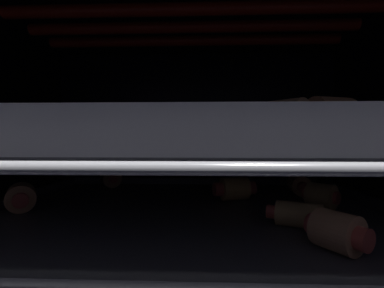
{
  "coord_description": "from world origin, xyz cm",
  "views": [
    {
      "loc": [
        1.58,
        -31.84,
        19.98
      ],
      "look_at": [
        0.0,
        9.1,
        18.99
      ],
      "focal_mm": 25.19,
      "sensor_mm": 36.0,
      "label": 1
    }
  ],
  "objects_px": {
    "pig_in_blanket_lower_3": "(299,185)",
    "pig_in_blanket_upper_2": "(300,127)",
    "pig_in_blanket_lower_1": "(111,178)",
    "baking_tray_upper": "(189,140)",
    "pig_in_blanket_upper_3": "(163,128)",
    "pig_in_blanket_lower_0": "(321,196)",
    "pig_in_blanket_lower_5": "(337,231)",
    "oven_rack_upper": "(189,149)",
    "heating_element": "(189,9)",
    "pig_in_blanket_upper_1": "(330,117)",
    "pig_in_blanket_upper_5": "(281,118)",
    "oven_rack_lower": "(189,219)",
    "baking_tray_lower": "(189,212)",
    "pig_in_blanket_lower_4": "(234,189)",
    "pig_in_blanket_lower_6": "(299,215)",
    "pig_in_blanket_lower_2": "(21,197)",
    "pig_in_blanket_upper_0": "(81,128)"
  },
  "relations": [
    {
      "from": "oven_rack_lower",
      "to": "pig_in_blanket_upper_2",
      "type": "height_order",
      "value": "pig_in_blanket_upper_2"
    },
    {
      "from": "pig_in_blanket_upper_1",
      "to": "pig_in_blanket_upper_3",
      "type": "bearing_deg",
      "value": 137.53
    },
    {
      "from": "pig_in_blanket_upper_1",
      "to": "pig_in_blanket_lower_6",
      "type": "bearing_deg",
      "value": 128.33
    },
    {
      "from": "pig_in_blanket_lower_6",
      "to": "baking_tray_upper",
      "type": "bearing_deg",
      "value": 151.05
    },
    {
      "from": "oven_rack_lower",
      "to": "baking_tray_upper",
      "type": "height_order",
      "value": "baking_tray_upper"
    },
    {
      "from": "pig_in_blanket_upper_3",
      "to": "pig_in_blanket_upper_5",
      "type": "distance_m",
      "value": 0.21
    },
    {
      "from": "pig_in_blanket_lower_2",
      "to": "pig_in_blanket_upper_1",
      "type": "xyz_separation_m",
      "value": [
        0.32,
        -0.07,
        0.09
      ]
    },
    {
      "from": "pig_in_blanket_lower_3",
      "to": "baking_tray_upper",
      "type": "xyz_separation_m",
      "value": [
        -0.16,
        -0.09,
        0.07
      ]
    },
    {
      "from": "pig_in_blanket_lower_2",
      "to": "heating_element",
      "type": "bearing_deg",
      "value": 3.59
    },
    {
      "from": "pig_in_blanket_lower_1",
      "to": "pig_in_blanket_lower_3",
      "type": "distance_m",
      "value": 0.31
    },
    {
      "from": "heating_element",
      "to": "pig_in_blanket_upper_0",
      "type": "xyz_separation_m",
      "value": [
        -0.18,
        0.11,
        -0.14
      ]
    },
    {
      "from": "pig_in_blanket_lower_3",
      "to": "pig_in_blanket_upper_2",
      "type": "bearing_deg",
      "value": -171.35
    },
    {
      "from": "pig_in_blanket_lower_6",
      "to": "pig_in_blanket_upper_5",
      "type": "xyz_separation_m",
      "value": [
        -0.03,
        -0.04,
        0.09
      ]
    },
    {
      "from": "pig_in_blanket_lower_1",
      "to": "pig_in_blanket_upper_1",
      "type": "bearing_deg",
      "value": -39.9
    },
    {
      "from": "pig_in_blanket_upper_0",
      "to": "heating_element",
      "type": "bearing_deg",
      "value": -30.62
    },
    {
      "from": "pig_in_blanket_lower_1",
      "to": "baking_tray_upper",
      "type": "bearing_deg",
      "value": -44.89
    },
    {
      "from": "pig_in_blanket_lower_3",
      "to": "pig_in_blanket_upper_2",
      "type": "height_order",
      "value": "pig_in_blanket_upper_2"
    },
    {
      "from": "pig_in_blanket_upper_5",
      "to": "pig_in_blanket_lower_1",
      "type": "bearing_deg",
      "value": 132.34
    },
    {
      "from": "oven_rack_lower",
      "to": "pig_in_blanket_lower_0",
      "type": "height_order",
      "value": "pig_in_blanket_lower_0"
    },
    {
      "from": "heating_element",
      "to": "pig_in_blanket_upper_1",
      "type": "height_order",
      "value": "heating_element"
    },
    {
      "from": "pig_in_blanket_upper_1",
      "to": "pig_in_blanket_upper_2",
      "type": "bearing_deg",
      "value": 78.26
    },
    {
      "from": "baking_tray_lower",
      "to": "pig_in_blanket_upper_5",
      "type": "relative_size",
      "value": 8.32
    },
    {
      "from": "pig_in_blanket_lower_4",
      "to": "pig_in_blanket_upper_0",
      "type": "xyz_separation_m",
      "value": [
        -0.24,
        0.06,
        0.09
      ]
    },
    {
      "from": "pig_in_blanket_lower_4",
      "to": "pig_in_blanket_lower_6",
      "type": "bearing_deg",
      "value": -66.36
    },
    {
      "from": "pig_in_blanket_lower_3",
      "to": "oven_rack_upper",
      "type": "xyz_separation_m",
      "value": [
        -0.16,
        -0.09,
        0.06
      ]
    },
    {
      "from": "pig_in_blanket_upper_2",
      "to": "pig_in_blanket_upper_5",
      "type": "xyz_separation_m",
      "value": [
        -0.08,
        -0.19,
        0.0
      ]
    },
    {
      "from": "oven_rack_upper",
      "to": "oven_rack_lower",
      "type": "bearing_deg",
      "value": 90.0
    },
    {
      "from": "pig_in_blanket_lower_5",
      "to": "pig_in_blanket_upper_2",
      "type": "bearing_deg",
      "value": 77.72
    },
    {
      "from": "pig_in_blanket_upper_3",
      "to": "oven_rack_upper",
      "type": "bearing_deg",
      "value": -59.47
    },
    {
      "from": "pig_in_blanket_upper_3",
      "to": "pig_in_blanket_lower_0",
      "type": "bearing_deg",
      "value": -17.04
    },
    {
      "from": "pig_in_blanket_lower_3",
      "to": "pig_in_blanket_upper_0",
      "type": "height_order",
      "value": "pig_in_blanket_upper_0"
    },
    {
      "from": "pig_in_blanket_lower_5",
      "to": "pig_in_blanket_upper_3",
      "type": "height_order",
      "value": "pig_in_blanket_upper_3"
    },
    {
      "from": "baking_tray_upper",
      "to": "pig_in_blanket_upper_3",
      "type": "xyz_separation_m",
      "value": [
        -0.04,
        0.07,
        0.02
      ]
    },
    {
      "from": "pig_in_blanket_lower_1",
      "to": "pig_in_blanket_lower_4",
      "type": "height_order",
      "value": "same"
    },
    {
      "from": "oven_rack_upper",
      "to": "pig_in_blanket_upper_1",
      "type": "distance_m",
      "value": 0.15
    },
    {
      "from": "pig_in_blanket_lower_5",
      "to": "baking_tray_upper",
      "type": "distance_m",
      "value": 0.18
    },
    {
      "from": "pig_in_blanket_lower_1",
      "to": "pig_in_blanket_upper_3",
      "type": "bearing_deg",
      "value": -35.19
    },
    {
      "from": "pig_in_blanket_lower_6",
      "to": "baking_tray_upper",
      "type": "xyz_separation_m",
      "value": [
        -0.11,
        0.06,
        0.07
      ]
    },
    {
      "from": "pig_in_blanket_lower_5",
      "to": "heating_element",
      "type": "bearing_deg",
      "value": 136.06
    },
    {
      "from": "pig_in_blanket_lower_4",
      "to": "baking_tray_upper",
      "type": "relative_size",
      "value": 0.13
    },
    {
      "from": "pig_in_blanket_lower_4",
      "to": "pig_in_blanket_lower_6",
      "type": "xyz_separation_m",
      "value": [
        0.05,
        -0.11,
        -0.0
      ]
    },
    {
      "from": "oven_rack_upper",
      "to": "heating_element",
      "type": "bearing_deg",
      "value": 90.0
    },
    {
      "from": "pig_in_blanket_lower_1",
      "to": "pig_in_blanket_lower_0",
      "type": "bearing_deg",
      "value": -23.75
    },
    {
      "from": "pig_in_blanket_lower_3",
      "to": "pig_in_blanket_upper_1",
      "type": "bearing_deg",
      "value": -101.82
    },
    {
      "from": "pig_in_blanket_lower_4",
      "to": "pig_in_blanket_lower_6",
      "type": "distance_m",
      "value": 0.12
    },
    {
      "from": "heating_element",
      "to": "pig_in_blanket_lower_2",
      "type": "height_order",
      "value": "heating_element"
    },
    {
      "from": "pig_in_blanket_upper_0",
      "to": "oven_rack_upper",
      "type": "bearing_deg",
      "value": -30.62
    },
    {
      "from": "oven_rack_lower",
      "to": "baking_tray_upper",
      "type": "bearing_deg",
      "value": 0.0
    },
    {
      "from": "oven_rack_lower",
      "to": "pig_in_blanket_lower_0",
      "type": "relative_size",
      "value": 12.63
    },
    {
      "from": "pig_in_blanket_upper_2",
      "to": "pig_in_blanket_lower_5",
      "type": "bearing_deg",
      "value": -102.28
    }
  ]
}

